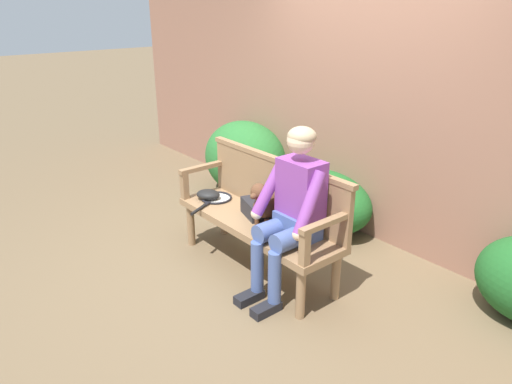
{
  "coord_description": "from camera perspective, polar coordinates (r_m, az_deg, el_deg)",
  "views": [
    {
      "loc": [
        2.79,
        -2.3,
        2.16
      ],
      "look_at": [
        0.0,
        0.0,
        0.72
      ],
      "focal_mm": 33.58,
      "sensor_mm": 36.0,
      "label": 1
    }
  ],
  "objects": [
    {
      "name": "ground_plane",
      "position": [
        4.21,
        0.0,
        -9.08
      ],
      "size": [
        40.0,
        40.0,
        0.0
      ],
      "primitive_type": "plane",
      "color": "brown"
    },
    {
      "name": "garden_bench",
      "position": [
        4.02,
        0.0,
        -4.14
      ],
      "size": [
        1.63,
        0.5,
        0.47
      ],
      "color": "#93704C",
      "rests_on": "ground"
    },
    {
      "name": "hedge_bush_mid_left",
      "position": [
        5.7,
        -0.99,
        3.33
      ],
      "size": [
        0.88,
        0.71,
        0.71
      ],
      "primitive_type": "ellipsoid",
      "color": "#1E5B23",
      "rests_on": "ground"
    },
    {
      "name": "sports_bag",
      "position": [
        4.04,
        0.15,
        -1.92
      ],
      "size": [
        0.33,
        0.27,
        0.14
      ],
      "primitive_type": "cube",
      "rotation": [
        0.0,
        0.0,
        -0.3
      ],
      "color": "#232328",
      "rests_on": "garden_bench"
    },
    {
      "name": "dog_on_bench",
      "position": [
        3.84,
        1.14,
        -1.28
      ],
      "size": [
        0.24,
        0.38,
        0.38
      ],
      "color": "brown",
      "rests_on": "garden_bench"
    },
    {
      "name": "tennis_racket",
      "position": [
        4.4,
        -4.93,
        -0.81
      ],
      "size": [
        0.38,
        0.58,
        0.03
      ],
      "color": "black",
      "rests_on": "garden_bench"
    },
    {
      "name": "bench_armrest_right_end",
      "position": [
        3.34,
        7.33,
        -4.95
      ],
      "size": [
        0.06,
        0.5,
        0.28
      ],
      "color": "#93704C",
      "rests_on": "garden_bench"
    },
    {
      "name": "person_seated",
      "position": [
        3.57,
        4.35,
        -1.79
      ],
      "size": [
        0.56,
        0.65,
        1.34
      ],
      "color": "black",
      "rests_on": "ground"
    },
    {
      "name": "hedge_bush_far_right",
      "position": [
        5.65,
        -1.33,
        4.04
      ],
      "size": [
        1.1,
        0.85,
        0.87
      ],
      "primitive_type": "ellipsoid",
      "color": "#286B2D",
      "rests_on": "ground"
    },
    {
      "name": "brick_garden_fence",
      "position": [
        4.72,
        13.66,
        10.65
      ],
      "size": [
        8.0,
        0.3,
        2.59
      ],
      "primitive_type": "cube",
      "color": "#936651",
      "rests_on": "ground"
    },
    {
      "name": "baseball_glove",
      "position": [
        4.4,
        -5.72,
        -0.31
      ],
      "size": [
        0.28,
        0.26,
        0.09
      ],
      "primitive_type": "ellipsoid",
      "rotation": [
        0.0,
        0.0,
        0.59
      ],
      "color": "black",
      "rests_on": "garden_bench"
    },
    {
      "name": "hedge_bush_far_left",
      "position": [
        4.83,
        7.94,
        -1.04
      ],
      "size": [
        1.09,
        0.76,
        0.6
      ],
      "primitive_type": "ellipsoid",
      "color": "#1E5B23",
      "rests_on": "ground"
    },
    {
      "name": "bench_backrest",
      "position": [
        4.02,
        2.4,
        0.79
      ],
      "size": [
        1.67,
        0.06,
        0.5
      ],
      "color": "#93704C",
      "rests_on": "garden_bench"
    },
    {
      "name": "bench_armrest_left_end",
      "position": [
        4.45,
        -7.24,
        2.02
      ],
      "size": [
        0.06,
        0.5,
        0.28
      ],
      "color": "#93704C",
      "rests_on": "garden_bench"
    }
  ]
}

